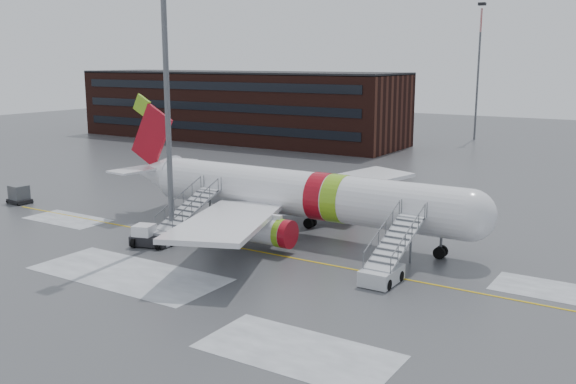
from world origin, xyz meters
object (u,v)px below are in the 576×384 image
Objects in this scene: airliner at (291,194)px; light_mast_near at (166,69)px; airstair_aft at (177,227)px; airstair_fwd at (386,264)px; pushback_tug at (148,237)px; uld_container at (19,195)px.

airliner is 14.19m from light_mast_near.
airstair_fwd is at bearing 0.00° from airstair_aft.
airstair_aft is (-18.30, 0.00, 0.00)m from airstair_fwd.
pushback_tug is at bearing -129.38° from airliner.
light_mast_near reaches higher than airstair_aft.
uld_container is at bearing 175.88° from airstair_aft.
light_mast_near reaches higher than pushback_tug.
airliner is 10.77× the size of pushback_tug.
light_mast_near is at bearing -136.32° from airliner.
uld_container is at bearing 177.72° from airstair_fwd.
pushback_tug is at bearing -99.18° from light_mast_near.
airstair_fwd reaches higher than pushback_tug.
uld_container is (-22.72, 1.64, -0.20)m from airstair_aft.
pushback_tug is 22.42m from uld_container.
airstair_fwd reaches higher than uld_container.
airliner is 14.58× the size of uld_container.
airstair_aft is 12.57m from light_mast_near.
uld_container is (-29.52, -4.90, -2.55)m from airliner.
airliner is 4.55× the size of airstair_fwd.
pushback_tug is 0.12× the size of light_mast_near.
airstair_fwd is 3.20× the size of uld_container.
airstair_aft is at bearing 180.00° from airstair_fwd.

